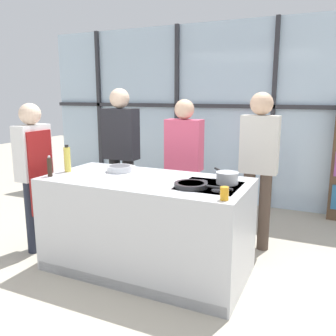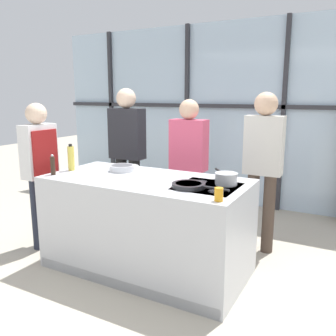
{
  "view_description": "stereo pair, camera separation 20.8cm",
  "coord_description": "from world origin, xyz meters",
  "px_view_note": "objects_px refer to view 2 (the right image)",
  "views": [
    {
      "loc": [
        1.57,
        -2.9,
        1.71
      ],
      "look_at": [
        0.19,
        0.1,
        1.03
      ],
      "focal_mm": 38.0,
      "sensor_mm": 36.0,
      "label": 1
    },
    {
      "loc": [
        1.76,
        -2.8,
        1.71
      ],
      "look_at": [
        0.19,
        0.1,
        1.03
      ],
      "focal_mm": 38.0,
      "sensor_mm": 36.0,
      "label": 2
    }
  ],
  "objects_px": {
    "spectator_center_left": "(189,160)",
    "frying_pan": "(189,185)",
    "pepper_grinder": "(53,165)",
    "saucepan": "(226,178)",
    "juice_glass_near": "(219,194)",
    "spectator_far_left": "(127,149)",
    "white_plate": "(126,166)",
    "chef": "(40,166)",
    "oil_bottle": "(71,158)",
    "mixing_bowl": "(122,168)",
    "spectator_center_right": "(263,161)"
  },
  "relations": [
    {
      "from": "spectator_center_right",
      "to": "pepper_grinder",
      "type": "distance_m",
      "value": 2.18
    },
    {
      "from": "spectator_center_left",
      "to": "oil_bottle",
      "type": "height_order",
      "value": "spectator_center_left"
    },
    {
      "from": "chef",
      "to": "juice_glass_near",
      "type": "distance_m",
      "value": 2.21
    },
    {
      "from": "saucepan",
      "to": "juice_glass_near",
      "type": "distance_m",
      "value": 0.51
    },
    {
      "from": "frying_pan",
      "to": "white_plate",
      "type": "height_order",
      "value": "frying_pan"
    },
    {
      "from": "oil_bottle",
      "to": "spectator_center_right",
      "type": "bearing_deg",
      "value": 30.41
    },
    {
      "from": "chef",
      "to": "oil_bottle",
      "type": "height_order",
      "value": "chef"
    },
    {
      "from": "spectator_center_right",
      "to": "pepper_grinder",
      "type": "relative_size",
      "value": 8.41
    },
    {
      "from": "spectator_center_left",
      "to": "frying_pan",
      "type": "bearing_deg",
      "value": 115.38
    },
    {
      "from": "chef",
      "to": "juice_glass_near",
      "type": "relative_size",
      "value": 15.8
    },
    {
      "from": "oil_bottle",
      "to": "chef",
      "type": "bearing_deg",
      "value": -177.34
    },
    {
      "from": "spectator_far_left",
      "to": "oil_bottle",
      "type": "bearing_deg",
      "value": 90.13
    },
    {
      "from": "spectator_center_right",
      "to": "oil_bottle",
      "type": "relative_size",
      "value": 6.23
    },
    {
      "from": "pepper_grinder",
      "to": "mixing_bowl",
      "type": "bearing_deg",
      "value": 43.65
    },
    {
      "from": "chef",
      "to": "white_plate",
      "type": "height_order",
      "value": "chef"
    },
    {
      "from": "white_plate",
      "to": "spectator_center_left",
      "type": "bearing_deg",
      "value": 52.95
    },
    {
      "from": "spectator_center_right",
      "to": "juice_glass_near",
      "type": "distance_m",
      "value": 1.34
    },
    {
      "from": "chef",
      "to": "juice_glass_near",
      "type": "bearing_deg",
      "value": 82.48
    },
    {
      "from": "spectator_center_left",
      "to": "pepper_grinder",
      "type": "bearing_deg",
      "value": 55.24
    },
    {
      "from": "chef",
      "to": "spectator_center_left",
      "type": "bearing_deg",
      "value": 128.61
    },
    {
      "from": "white_plate",
      "to": "saucepan",
      "type": "bearing_deg",
      "value": -10.3
    },
    {
      "from": "spectator_center_right",
      "to": "frying_pan",
      "type": "distance_m",
      "value": 1.15
    },
    {
      "from": "white_plate",
      "to": "mixing_bowl",
      "type": "distance_m",
      "value": 0.2
    },
    {
      "from": "saucepan",
      "to": "white_plate",
      "type": "xyz_separation_m",
      "value": [
        -1.23,
        0.22,
        -0.05
      ]
    },
    {
      "from": "frying_pan",
      "to": "pepper_grinder",
      "type": "relative_size",
      "value": 2.51
    },
    {
      "from": "spectator_center_right",
      "to": "oil_bottle",
      "type": "bearing_deg",
      "value": 30.41
    },
    {
      "from": "mixing_bowl",
      "to": "oil_bottle",
      "type": "bearing_deg",
      "value": -155.04
    },
    {
      "from": "saucepan",
      "to": "spectator_center_right",
      "type": "bearing_deg",
      "value": 81.92
    },
    {
      "from": "frying_pan",
      "to": "white_plate",
      "type": "relative_size",
      "value": 1.88
    },
    {
      "from": "spectator_center_left",
      "to": "spectator_center_right",
      "type": "bearing_deg",
      "value": 180.0
    },
    {
      "from": "spectator_center_left",
      "to": "frying_pan",
      "type": "height_order",
      "value": "spectator_center_left"
    },
    {
      "from": "oil_bottle",
      "to": "juice_glass_near",
      "type": "relative_size",
      "value": 2.71
    },
    {
      "from": "white_plate",
      "to": "pepper_grinder",
      "type": "bearing_deg",
      "value": -122.48
    },
    {
      "from": "spectator_far_left",
      "to": "frying_pan",
      "type": "relative_size",
      "value": 3.45
    },
    {
      "from": "saucepan",
      "to": "spectator_center_left",
      "type": "bearing_deg",
      "value": 132.06
    },
    {
      "from": "saucepan",
      "to": "oil_bottle",
      "type": "bearing_deg",
      "value": -173.42
    },
    {
      "from": "spectator_far_left",
      "to": "white_plate",
      "type": "height_order",
      "value": "spectator_far_left"
    },
    {
      "from": "chef",
      "to": "white_plate",
      "type": "bearing_deg",
      "value": 116.98
    },
    {
      "from": "juice_glass_near",
      "to": "spectator_center_left",
      "type": "bearing_deg",
      "value": 123.18
    },
    {
      "from": "pepper_grinder",
      "to": "juice_glass_near",
      "type": "height_order",
      "value": "pepper_grinder"
    },
    {
      "from": "spectator_far_left",
      "to": "spectator_center_right",
      "type": "distance_m",
      "value": 1.76
    },
    {
      "from": "spectator_center_left",
      "to": "white_plate",
      "type": "height_order",
      "value": "spectator_center_left"
    },
    {
      "from": "pepper_grinder",
      "to": "spectator_center_left",
      "type": "bearing_deg",
      "value": 55.24
    },
    {
      "from": "pepper_grinder",
      "to": "saucepan",
      "type": "bearing_deg",
      "value": 14.83
    },
    {
      "from": "spectator_far_left",
      "to": "mixing_bowl",
      "type": "height_order",
      "value": "spectator_far_left"
    },
    {
      "from": "saucepan",
      "to": "pepper_grinder",
      "type": "bearing_deg",
      "value": -165.17
    },
    {
      "from": "chef",
      "to": "white_plate",
      "type": "xyz_separation_m",
      "value": [
        0.85,
        0.43,
        0.0
      ]
    },
    {
      "from": "white_plate",
      "to": "mixing_bowl",
      "type": "xyz_separation_m",
      "value": [
        0.08,
        -0.19,
        0.03
      ]
    },
    {
      "from": "spectator_far_left",
      "to": "white_plate",
      "type": "relative_size",
      "value": 6.49
    },
    {
      "from": "spectator_far_left",
      "to": "saucepan",
      "type": "height_order",
      "value": "spectator_far_left"
    }
  ]
}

